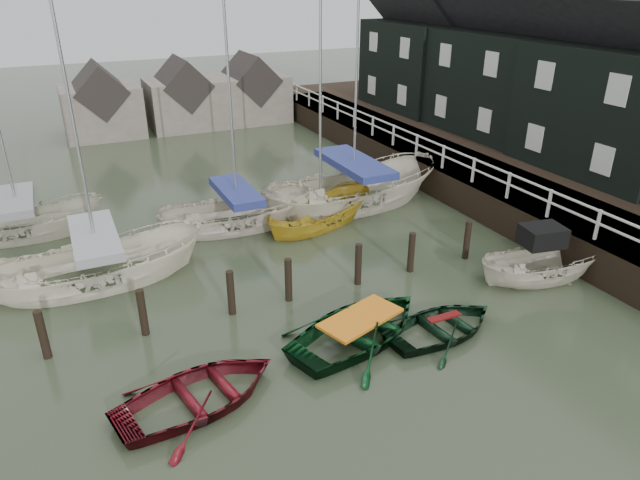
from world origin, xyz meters
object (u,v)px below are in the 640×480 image
rowboat_green (360,339)px  rowboat_dkgreen (442,333)px  sailboat_b (238,224)px  sailboat_d (353,203)px  sailboat_a (102,279)px  motorboat (540,275)px  sailboat_c (320,222)px  sailboat_e (24,234)px  rowboat_red (201,403)px

rowboat_green → rowboat_dkgreen: size_ratio=1.27×
sailboat_b → sailboat_d: sailboat_d is taller
sailboat_a → sailboat_d: bearing=-78.3°
motorboat → sailboat_d: bearing=26.6°
rowboat_dkgreen → motorboat: (4.80, 1.25, 0.09)m
sailboat_c → sailboat_a: bearing=79.3°
rowboat_green → sailboat_e: size_ratio=0.47×
rowboat_red → sailboat_b: bearing=-34.8°
rowboat_dkgreen → sailboat_c: bearing=-8.0°
sailboat_c → sailboat_b: bearing=51.2°
rowboat_green → motorboat: motorboat is taller
rowboat_red → rowboat_green: (4.61, 0.71, 0.00)m
rowboat_red → sailboat_d: bearing=-55.8°
sailboat_d → sailboat_b: bearing=87.2°
sailboat_e → sailboat_a: bearing=-149.5°
motorboat → sailboat_a: bearing=75.8°
rowboat_dkgreen → sailboat_a: sailboat_a is taller
sailboat_b → motorboat: bearing=-133.3°
rowboat_red → rowboat_dkgreen: size_ratio=1.13×
rowboat_dkgreen → sailboat_e: 16.16m
rowboat_green → sailboat_c: bearing=-35.9°
sailboat_a → sailboat_e: bearing=23.3°
rowboat_red → sailboat_e: sailboat_e is taller
sailboat_d → rowboat_red: bearing=132.8°
rowboat_dkgreen → motorboat: motorboat is taller
rowboat_red → sailboat_a: bearing=-1.0°
sailboat_e → rowboat_red: bearing=-157.2°
sailboat_b → sailboat_e: 8.15m
sailboat_d → sailboat_e: 13.17m
rowboat_green → sailboat_c: sailboat_c is taller
rowboat_dkgreen → sailboat_d: bearing=-20.1°
motorboat → sailboat_b: sailboat_b is taller
sailboat_c → sailboat_d: 2.42m
sailboat_b → sailboat_c: bearing=-105.2°
rowboat_red → sailboat_a: 7.30m
rowboat_green → sailboat_d: bearing=-45.5°
rowboat_red → rowboat_dkgreen: 6.83m
rowboat_red → sailboat_e: (-3.75, 12.18, 0.06)m
rowboat_green → sailboat_e: (-8.36, 11.47, 0.06)m
rowboat_green → sailboat_e: bearing=17.6°
rowboat_green → sailboat_d: (4.56, 8.92, 0.06)m
rowboat_green → rowboat_red: bearing=80.3°
rowboat_dkgreen → sailboat_b: (-2.86, 9.59, 0.07)m
sailboat_b → sailboat_d: 5.21m
sailboat_a → sailboat_e: (-2.32, 5.02, 0.00)m
sailboat_c → sailboat_d: (2.12, 1.16, 0.04)m
rowboat_green → sailboat_e: 14.20m
rowboat_green → motorboat: size_ratio=0.97×
sailboat_a → sailboat_d: 10.89m
rowboat_green → sailboat_e: sailboat_e is taller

